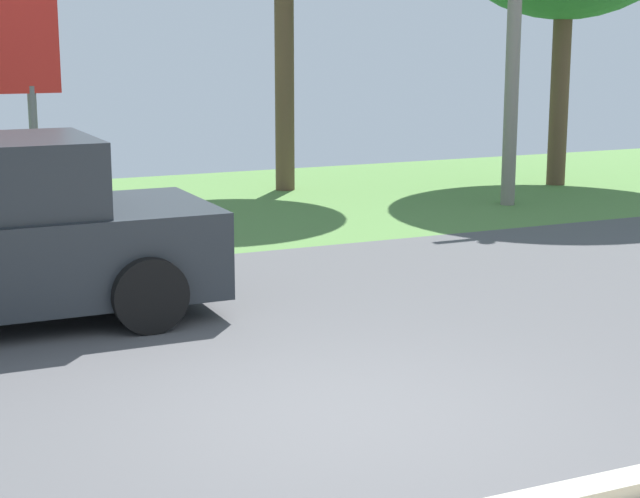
{
  "coord_description": "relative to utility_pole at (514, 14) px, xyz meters",
  "views": [
    {
      "loc": [
        -3.3,
        -6.83,
        2.89
      ],
      "look_at": [
        0.28,
        1.0,
        1.1
      ],
      "focal_mm": 58.07,
      "sensor_mm": 36.0,
      "label": 1
    }
  ],
  "objects": [
    {
      "name": "ground_plane",
      "position": [
        -7.0,
        -4.96,
        -3.28
      ],
      "size": [
        40.0,
        22.0,
        0.2
      ],
      "color": "#4C4C4F"
    },
    {
      "name": "utility_pole",
      "position": [
        0.0,
        0.0,
        0.0
      ],
      "size": [
        1.8,
        0.24,
        6.12
      ],
      "color": "gray",
      "rests_on": "ground_plane"
    }
  ]
}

